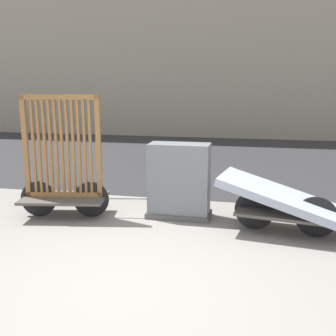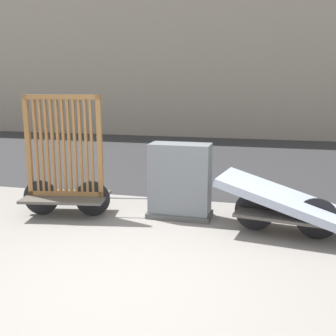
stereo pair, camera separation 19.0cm
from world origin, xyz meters
name	(u,v)px [view 1 (the left image)]	position (x,y,z in m)	size (l,w,h in m)	color
ground_plane	(127,288)	(0.00, 0.00, 0.00)	(60.00, 60.00, 0.00)	gray
road_strip	(211,157)	(0.00, 7.49, 0.00)	(56.00, 8.64, 0.01)	#2D2D30
bike_cart_with_bedframe	(64,174)	(-1.60, 1.89, 0.66)	(1.97, 0.95, 1.83)	#4C4742
bike_cart_with_mattress	(285,202)	(1.60, 1.89, 0.43)	(2.24, 1.11, 0.77)	#4C4742
utility_cabinet	(179,183)	(0.09, 2.25, 0.52)	(0.96, 0.49, 1.12)	#4C4C4C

